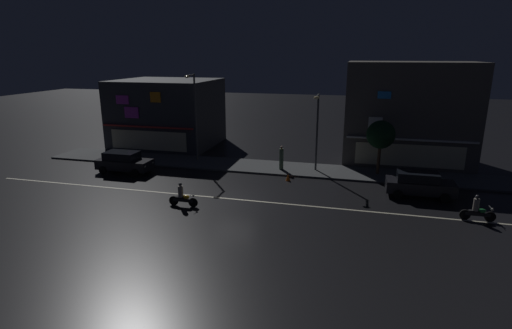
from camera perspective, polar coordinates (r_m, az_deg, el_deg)
The scene contains 14 objects.
ground_plane at distance 26.13m, azimuth -2.99°, elevation -4.99°, with size 140.00×140.00×0.00m, color black.
lane_divider_stripe at distance 26.13m, azimuth -2.99°, elevation -4.97°, with size 36.48×0.16×0.01m, color beige.
sidewalk_far at distance 33.20m, azimuth 0.99°, elevation -0.34°, with size 38.40×3.85×0.14m, color #424447.
storefront_left_block at distance 42.17m, azimuth -12.48°, elevation 7.22°, with size 9.62×8.64×6.64m.
storefront_center_block at distance 36.63m, azimuth 20.91°, elevation 6.84°, with size 10.39×6.34×8.52m.
streetlamp_west at distance 34.52m, azimuth -8.79°, elevation 7.60°, with size 0.44×1.64×7.41m.
streetlamp_mid at distance 31.46m, azimuth 8.69°, elevation 5.55°, with size 0.44×1.64×6.07m.
pedestrian_on_sidewalk at distance 32.11m, azimuth 3.64°, elevation 0.87°, with size 0.34×0.34×1.92m.
street_tree at distance 31.81m, azimuth 17.38°, elevation 4.05°, with size 2.15×2.15×4.17m.
parked_car_near_kerb at distance 28.49m, azimuth 22.27°, elevation -2.56°, with size 4.30×1.98×1.67m.
parked_car_trailing at distance 33.40m, azimuth -18.33°, elevation 0.38°, with size 4.30×1.98×1.67m.
motorcycle_lead at distance 25.18m, azimuth -10.47°, elevation -4.51°, with size 1.90×0.60×1.52m.
motorcycle_following at distance 25.90m, azimuth 29.03°, elevation -5.71°, with size 1.90×0.60×1.52m.
traffic_cone at distance 29.87m, azimuth 4.60°, elevation -1.80°, with size 0.36×0.36×0.55m, color orange.
Camera 1 is at (7.42, -23.32, 9.16)m, focal length 28.03 mm.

